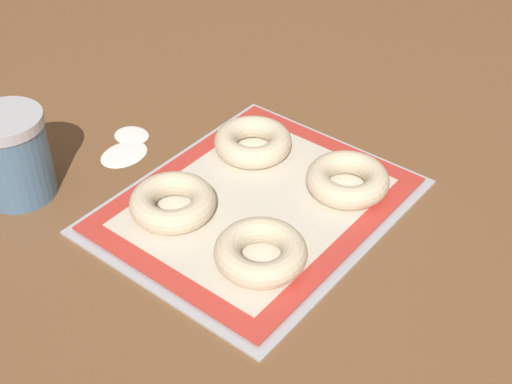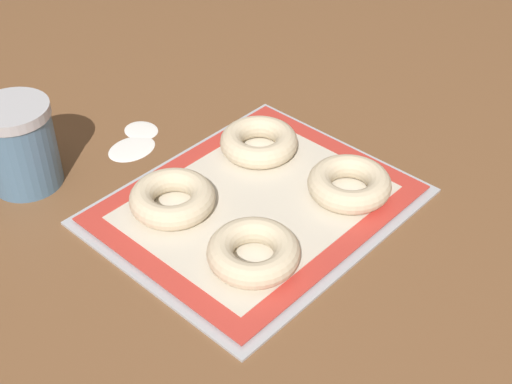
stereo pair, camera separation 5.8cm
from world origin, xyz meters
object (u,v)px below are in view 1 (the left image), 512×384
object	(u,v)px
baking_tray	(256,205)
bagel_back_left	(173,202)
bagel_front_left	(261,252)
flour_canister	(13,155)
bagel_front_right	(347,180)
bagel_back_right	(253,142)

from	to	relation	value
baking_tray	bagel_back_left	bearing A→B (deg)	139.76
baking_tray	bagel_front_left	distance (m)	0.13
bagel_front_left	bagel_back_left	xyz separation A→B (m)	(0.00, 0.16, 0.00)
bagel_back_left	flour_canister	bearing A→B (deg)	114.36
bagel_front_right	bagel_back_left	distance (m)	0.25
bagel_front_left	bagel_back_left	bearing A→B (deg)	89.20
baking_tray	bagel_back_right	xyz separation A→B (m)	(0.09, 0.08, 0.02)
bagel_front_left	bagel_front_right	size ratio (longest dim) A/B	1.00
baking_tray	bagel_front_left	world-z (taller)	bagel_front_left
bagel_back_left	bagel_back_right	xyz separation A→B (m)	(0.19, 0.00, 0.00)
bagel_back_right	flour_canister	bearing A→B (deg)	143.18
bagel_back_left	bagel_front_right	bearing A→B (deg)	-39.67
bagel_back_left	flour_canister	xyz separation A→B (m)	(-0.10, 0.22, 0.04)
baking_tray	bagel_back_right	size ratio (longest dim) A/B	3.51
baking_tray	bagel_back_right	distance (m)	0.13
bagel_front_left	bagel_back_left	world-z (taller)	same
bagel_front_left	flour_canister	bearing A→B (deg)	104.36
bagel_back_left	flour_canister	distance (m)	0.24
baking_tray	flour_canister	bearing A→B (deg)	122.75
bagel_front_left	bagel_back_right	world-z (taller)	same
bagel_back_left	bagel_back_right	distance (m)	0.19
baking_tray	bagel_front_right	size ratio (longest dim) A/B	3.51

